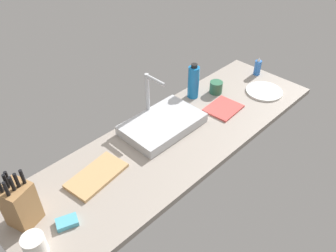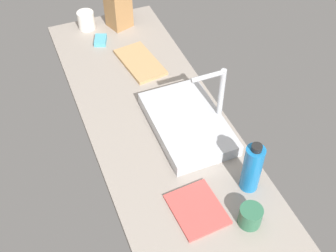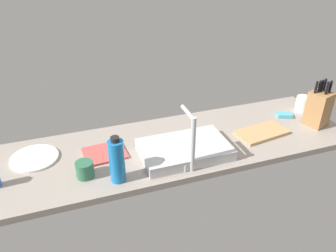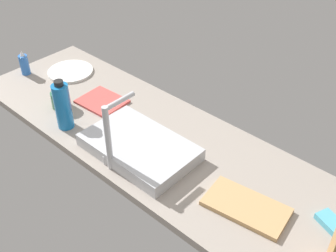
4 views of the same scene
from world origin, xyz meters
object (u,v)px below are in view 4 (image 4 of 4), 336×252
object	(u,v)px
sink_basin	(139,147)
soap_bottle	(24,64)
faucet	(111,131)
dish_sponge	(330,222)
water_bottle	(63,106)
ceramic_cup	(60,100)
dinner_plate	(70,71)
dish_towel	(102,101)
cutting_board	(246,207)

from	to	relation	value
sink_basin	soap_bottle	xyz separation A→B (cm)	(90.28, -4.14, 3.03)
sink_basin	faucet	xyz separation A→B (cm)	(1.94, 12.27, 14.40)
dish_sponge	faucet	bearing A→B (deg)	21.40
water_bottle	ceramic_cup	xyz separation A→B (cm)	(14.15, -7.66, -7.00)
dinner_plate	dish_towel	distance (cm)	35.33
ceramic_cup	cutting_board	bearing A→B (deg)	-176.56
sink_basin	water_bottle	world-z (taller)	water_bottle
soap_bottle	dish_sponge	world-z (taller)	soap_bottle
water_bottle	ceramic_cup	bearing A→B (deg)	-28.42
cutting_board	water_bottle	bearing A→B (deg)	9.03
sink_basin	dish_sponge	size ratio (longest dim) A/B	5.07
cutting_board	dish_sponge	distance (cm)	28.28
soap_bottle	dinner_plate	bearing A→B (deg)	-134.35
cutting_board	faucet	bearing A→B (deg)	17.86
dinner_plate	dish_towel	xyz separation A→B (cm)	(-34.56, 7.35, 0.00)
sink_basin	ceramic_cup	size ratio (longest dim) A/B	5.43
ceramic_cup	sink_basin	bearing A→B (deg)	-177.97
faucet	cutting_board	bearing A→B (deg)	-162.14
dish_towel	dish_sponge	distance (cm)	113.67
soap_bottle	ceramic_cup	size ratio (longest dim) A/B	1.61
faucet	water_bottle	size ratio (longest dim) A/B	1.24
sink_basin	faucet	world-z (taller)	faucet
cutting_board	dinner_plate	size ratio (longest dim) A/B	1.22
dish_towel	ceramic_cup	size ratio (longest dim) A/B	2.52
soap_bottle	cutting_board	bearing A→B (deg)	-179.97
sink_basin	dish_sponge	world-z (taller)	sink_basin
dinner_plate	dish_sponge	bearing A→B (deg)	178.75
dish_towel	dish_sponge	bearing A→B (deg)	-177.92
sink_basin	dish_towel	bearing A→B (deg)	-18.80
cutting_board	ceramic_cup	size ratio (longest dim) A/B	3.49
faucet	dinner_plate	distance (cm)	81.00
water_bottle	ceramic_cup	size ratio (longest dim) A/B	2.79
faucet	dinner_plate	xyz separation A→B (cm)	(72.06, -33.05, -16.60)
ceramic_cup	dish_sponge	distance (cm)	126.65
faucet	soap_bottle	world-z (taller)	faucet
faucet	dish_sponge	xyz separation A→B (cm)	(-76.09, -29.82, -16.00)
sink_basin	water_bottle	distance (cm)	38.90
faucet	dish_towel	xyz separation A→B (cm)	(37.50, -25.70, -16.60)
cutting_board	sink_basin	bearing A→B (deg)	4.90
dinner_plate	ceramic_cup	distance (cm)	32.42
cutting_board	dish_towel	xyz separation A→B (cm)	(88.65, -9.22, -0.30)
faucet	ceramic_cup	size ratio (longest dim) A/B	3.46
water_bottle	faucet	bearing A→B (deg)	175.40
soap_bottle	dinner_plate	world-z (taller)	soap_bottle
water_bottle	dish_sponge	distance (cm)	114.64
cutting_board	dinner_plate	distance (cm)	124.32
soap_bottle	dish_sponge	distance (cm)	165.03
dinner_plate	ceramic_cup	bearing A→B (deg)	135.54
dish_sponge	sink_basin	bearing A→B (deg)	13.32
soap_bottle	dish_towel	size ratio (longest dim) A/B	0.64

